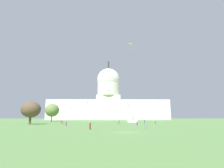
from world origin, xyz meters
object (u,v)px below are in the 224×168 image
at_px(tree_west_far, 52,110).
at_px(kite_orange_low, 72,108).
at_px(person_maroon_edge_west, 90,126).
at_px(kite_yellow_mid, 130,46).
at_px(person_purple_mid_left, 66,123).
at_px(kite_cyan_low, 132,108).
at_px(person_red_back_left, 119,122).
at_px(person_tan_mid_center, 105,121).
at_px(kite_magenta_mid, 140,96).
at_px(kite_gold_low, 87,103).
at_px(tree_west_near, 31,109).
at_px(kite_turquoise_low, 128,106).
at_px(event_tent, 132,117).
at_px(person_maroon_front_center, 62,122).
at_px(person_navy_edge_east, 144,121).
at_px(kite_black_low, 90,108).
at_px(person_purple_back_right, 137,124).
at_px(person_grey_near_tent, 145,126).
at_px(person_teal_near_tree_east, 155,122).
at_px(kite_lime_high, 134,71).
at_px(person_grey_lawn_far_left, 117,123).
at_px(kite_green_low, 109,91).
at_px(capitol_building, 108,101).
at_px(kite_red_mid, 174,83).

bearing_deg(tree_west_far, kite_orange_low, 81.18).
relative_size(person_maroon_edge_west, kite_yellow_mid, 0.69).
bearing_deg(person_purple_mid_left, kite_cyan_low, 62.80).
relative_size(person_red_back_left, person_tan_mid_center, 1.03).
bearing_deg(kite_magenta_mid, tree_west_far, -30.68).
bearing_deg(kite_gold_low, person_purple_mid_left, -85.81).
height_order(tree_west_near, tree_west_far, tree_west_far).
xyz_separation_m(kite_turquoise_low, kite_gold_low, (-38.77, 3.25, 3.04)).
bearing_deg(event_tent, kite_cyan_low, 86.42).
distance_m(person_maroon_front_center, person_navy_edge_east, 42.71).
height_order(person_purple_mid_left, kite_yellow_mid, kite_yellow_mid).
bearing_deg(kite_black_low, tree_west_far, 69.85).
bearing_deg(person_purple_back_right, kite_cyan_low, 132.87).
bearing_deg(person_red_back_left, kite_magenta_mid, -141.17).
bearing_deg(person_grey_near_tent, person_purple_mid_left, 45.64).
height_order(person_teal_near_tree_east, kite_turquoise_low, kite_turquoise_low).
bearing_deg(person_teal_near_tree_east, kite_orange_low, 49.63).
bearing_deg(person_grey_near_tent, kite_gold_low, 3.94).
bearing_deg(kite_orange_low, person_maroon_edge_west, 139.43).
relative_size(tree_west_near, kite_black_low, 2.85).
relative_size(kite_magenta_mid, kite_lime_high, 0.33).
xyz_separation_m(kite_cyan_low, kite_orange_low, (-55.92, -17.13, -0.97)).
height_order(tree_west_near, person_grey_lawn_far_left, tree_west_near).
distance_m(tree_west_near, person_grey_near_tent, 52.04).
distance_m(event_tent, person_maroon_front_center, 41.74).
height_order(kite_magenta_mid, kite_turquoise_low, kite_magenta_mid).
bearing_deg(person_grey_lawn_far_left, kite_green_low, -92.76).
xyz_separation_m(event_tent, person_maroon_edge_west, (-18.40, -60.72, -2.07)).
bearing_deg(kite_gold_low, person_grey_lawn_far_left, -75.55).
xyz_separation_m(capitol_building, kite_turquoise_low, (18.76, -39.20, -7.85)).
height_order(capitol_building, person_teal_near_tree_east, capitol_building).
distance_m(person_navy_edge_east, kite_yellow_mid, 44.70).
xyz_separation_m(kite_turquoise_low, kite_lime_high, (3.20, -21.65, 28.57)).
height_order(kite_green_low, kite_turquoise_low, kite_green_low).
bearing_deg(person_tan_mid_center, kite_yellow_mid, -3.77).
bearing_deg(kite_red_mid, person_purple_mid_left, 59.75).
height_order(kite_red_mid, kite_black_low, kite_red_mid).
distance_m(person_tan_mid_center, kite_cyan_low, 84.14).
bearing_deg(kite_gold_low, kite_black_low, -75.29).
distance_m(person_teal_near_tree_east, kite_magenta_mid, 102.28).
xyz_separation_m(person_red_back_left, person_teal_near_tree_east, (15.58, -6.82, -0.14)).
height_order(person_maroon_edge_west, kite_yellow_mid, kite_yellow_mid).
distance_m(person_navy_edge_east, kite_black_low, 65.76).
relative_size(person_navy_edge_east, kite_lime_high, 0.45).
relative_size(person_purple_mid_left, kite_magenta_mid, 1.43).
distance_m(tree_west_near, kite_green_low, 36.82).
distance_m(person_maroon_edge_west, person_teal_near_tree_east, 42.52).
height_order(person_tan_mid_center, kite_magenta_mid, kite_magenta_mid).
distance_m(kite_red_mid, kite_gold_low, 100.86).
relative_size(person_teal_near_tree_east, kite_lime_high, 0.42).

